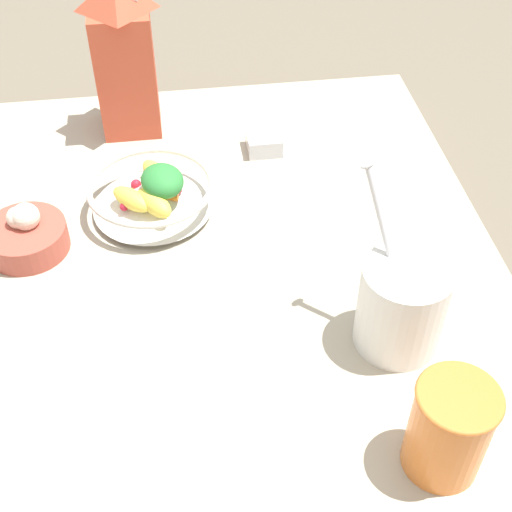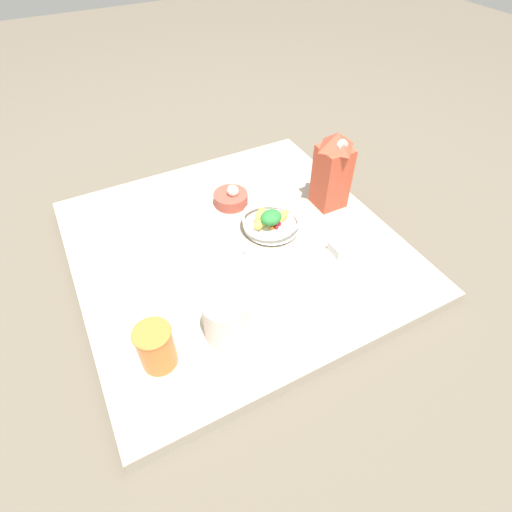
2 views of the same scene
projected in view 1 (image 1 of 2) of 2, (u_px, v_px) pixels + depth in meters
ground_plane at (167, 294)px, 1.00m from camera, size 6.00×6.00×0.00m
countertop at (166, 283)px, 0.98m from camera, size 0.93×0.93×0.05m
fruit_bowl at (152, 193)px, 1.03m from camera, size 0.19×0.19×0.08m
milk_carton at (124, 56)px, 1.13m from camera, size 0.09×0.09×0.26m
yogurt_tub at (402, 302)px, 0.84m from camera, size 0.14×0.11×0.22m
drinking_cup at (449, 428)px, 0.72m from camera, size 0.09×0.09×0.12m
spice_jar at (264, 143)px, 1.16m from camera, size 0.06×0.06×0.03m
garlic_bowl at (26, 235)px, 0.98m from camera, size 0.11×0.11×0.07m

